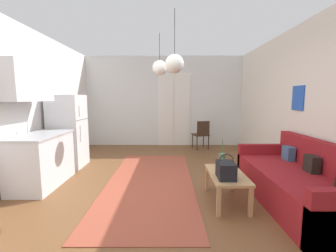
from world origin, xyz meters
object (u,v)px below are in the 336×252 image
at_px(couch, 299,184).
at_px(bamboo_vase, 221,160).
at_px(handbag, 225,170).
at_px(pendant_lamp_near, 174,64).
at_px(refrigerator, 67,131).
at_px(pendant_lamp_far, 159,68).
at_px(coffee_table, 226,177).
at_px(accent_chair, 201,133).

distance_m(couch, bamboo_vase, 1.11).
distance_m(bamboo_vase, handbag, 0.48).
xyz_separation_m(couch, pendant_lamp_near, (-1.77, 0.38, 1.71)).
xyz_separation_m(bamboo_vase, handbag, (-0.06, -0.47, 0.00)).
relative_size(refrigerator, pendant_lamp_far, 1.89).
relative_size(coffee_table, bamboo_vase, 2.04).
bearing_deg(handbag, bamboo_vase, 82.47).
relative_size(accent_chair, pendant_lamp_far, 1.01).
height_order(coffee_table, pendant_lamp_far, pendant_lamp_far).
distance_m(refrigerator, pendant_lamp_near, 2.90).
bearing_deg(coffee_table, handbag, -108.83).
bearing_deg(refrigerator, coffee_table, -29.14).
height_order(refrigerator, pendant_lamp_near, pendant_lamp_near).
distance_m(couch, pendant_lamp_far, 3.16).
relative_size(coffee_table, refrigerator, 0.58).
height_order(bamboo_vase, pendant_lamp_near, pendant_lamp_near).
xyz_separation_m(couch, bamboo_vase, (-1.03, 0.34, 0.25)).
bearing_deg(handbag, accent_chair, 86.73).
relative_size(coffee_table, pendant_lamp_far, 1.09).
bearing_deg(accent_chair, bamboo_vase, 71.26).
bearing_deg(accent_chair, couch, 88.72).
bearing_deg(handbag, pendant_lamp_far, 118.60).
relative_size(couch, refrigerator, 1.37).
relative_size(handbag, refrigerator, 0.22).
xyz_separation_m(pendant_lamp_near, pendant_lamp_far, (-0.27, 1.22, 0.11)).
height_order(handbag, refrigerator, refrigerator).
bearing_deg(pendant_lamp_near, accent_chair, 73.59).
bearing_deg(pendant_lamp_far, refrigerator, 176.10).
distance_m(refrigerator, accent_chair, 3.54).
relative_size(bamboo_vase, pendant_lamp_far, 0.53).
xyz_separation_m(bamboo_vase, accent_chair, (0.14, 3.02, -0.06)).
bearing_deg(coffee_table, pendant_lamp_far, 123.34).
xyz_separation_m(bamboo_vase, pendant_lamp_far, (-1.01, 1.26, 1.57)).
xyz_separation_m(coffee_table, bamboo_vase, (-0.00, 0.28, 0.17)).
distance_m(couch, handbag, 1.13).
height_order(couch, accent_chair, couch).
xyz_separation_m(bamboo_vase, pendant_lamp_near, (-0.74, 0.04, 1.46)).
xyz_separation_m(couch, coffee_table, (-1.02, 0.07, 0.07)).
xyz_separation_m(coffee_table, refrigerator, (-3.00, 1.67, 0.42)).
bearing_deg(bamboo_vase, couch, -18.38).
distance_m(bamboo_vase, pendant_lamp_far, 2.25).
relative_size(couch, pendant_lamp_near, 2.32).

